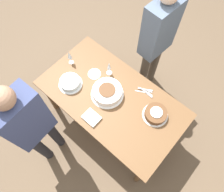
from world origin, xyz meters
The scene contains 12 objects.
ground_plane centered at (0.00, 0.00, 0.00)m, with size 12.00×12.00×0.00m, color brown.
dining_table centered at (0.00, 0.00, 0.65)m, with size 1.65×0.92×0.75m.
cake_center_white centered at (0.07, 0.00, 0.81)m, with size 0.37×0.37×0.11m.
cake_front_chocolate centered at (-0.48, -0.15, 0.79)m, with size 0.28×0.28×0.09m.
cake_back_decorated centered at (0.48, 0.18, 0.79)m, with size 0.27×0.27×0.08m.
wine_glass_near centered at (0.24, -0.23, 0.89)m, with size 0.07×0.07×0.21m.
wine_glass_far centered at (0.69, -0.03, 0.89)m, with size 0.06×0.06×0.21m.
dessert_plate_right centered at (0.36, -0.10, 0.76)m, with size 0.15×0.15×0.01m.
fork_pile centered at (-0.23, -0.31, 0.76)m, with size 0.20×0.14×0.02m.
napkin_stack centered at (0.01, 0.32, 0.77)m, with size 0.18×0.14×0.03m.
person_cutting centered at (0.03, -0.82, 1.02)m, with size 0.25×0.42×1.69m.
person_watching centered at (0.32, 0.80, 1.01)m, with size 0.24×0.41×1.67m.
Camera 1 is at (-0.69, 0.78, 2.96)m, focal length 35.00 mm.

